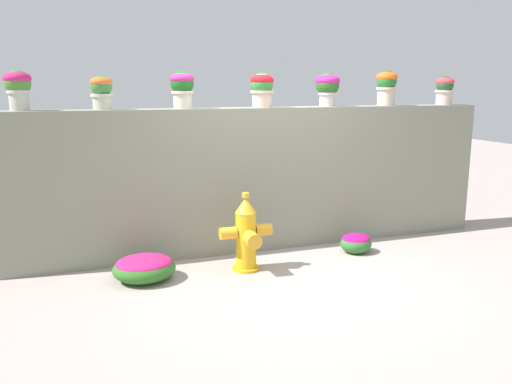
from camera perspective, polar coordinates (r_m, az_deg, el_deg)
name	(u,v)px	position (r m, az deg, el deg)	size (l,w,h in m)	color
ground_plane	(290,271)	(5.59, 3.77, -8.68)	(24.00, 24.00, 0.00)	#A4958F
stone_wall	(261,179)	(6.21, 0.50, 1.49)	(5.89, 0.39, 1.69)	gray
potted_plant_0	(18,86)	(5.78, -24.83, 10.61)	(0.27, 0.27, 0.40)	beige
potted_plant_1	(102,90)	(5.79, -16.68, 10.79)	(0.23, 0.23, 0.36)	beige
potted_plant_2	(182,86)	(5.88, -8.15, 11.51)	(0.27, 0.27, 0.41)	beige
potted_plant_3	(262,87)	(6.12, 0.66, 11.49)	(0.27, 0.27, 0.40)	beige
potted_plant_4	(327,86)	(6.50, 7.90, 11.55)	(0.30, 0.30, 0.40)	beige
potted_plant_5	(387,85)	(6.90, 14.22, 11.43)	(0.27, 0.27, 0.44)	beige
potted_plant_6	(445,88)	(7.40, 20.13, 10.70)	(0.25, 0.25, 0.37)	beige
fire_hydrant	(246,235)	(5.49, -1.06, -4.80)	(0.57, 0.45, 0.84)	gold
flower_bush_left	(144,267)	(5.41, -12.24, -8.10)	(0.64, 0.57, 0.26)	#2F6A24
flower_bush_right	(356,242)	(6.26, 10.99, -5.47)	(0.38, 0.34, 0.24)	#2F7030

